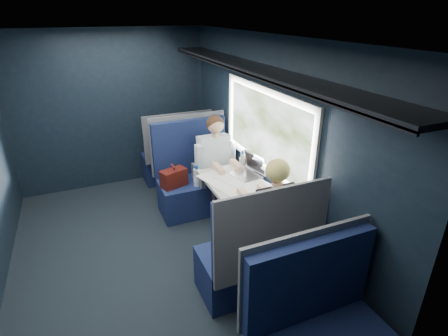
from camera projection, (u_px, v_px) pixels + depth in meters
name	position (u px, v px, depth m)	size (l,w,h in m)	color
ground	(149.00, 260.00, 3.84)	(2.80, 4.20, 0.01)	black
room_shell	(137.00, 132.00, 3.24)	(3.00, 4.40, 2.40)	black
table	(235.00, 189.00, 3.93)	(0.62, 1.00, 0.74)	#54565E
seat_bay_near	(195.00, 180.00, 4.69)	(1.04, 0.62, 1.26)	#0C1438
seat_bay_far	(256.00, 257.00, 3.24)	(1.04, 0.62, 1.26)	#0C1438
seat_row_front	(176.00, 156.00, 5.48)	(1.04, 0.51, 1.16)	#0C1438
seat_row_back	(317.00, 335.00, 2.47)	(1.04, 0.51, 1.16)	#0C1438
man	(217.00, 161.00, 4.52)	(0.53, 0.56, 1.32)	black
woman	(272.00, 214.00, 3.34)	(0.53, 0.56, 1.32)	black
papers	(234.00, 181.00, 3.94)	(0.53, 0.77, 0.01)	white
laptop	(250.00, 169.00, 4.06)	(0.33, 0.40, 0.27)	silver
bottle_small	(243.00, 159.00, 4.30)	(0.06, 0.06, 0.20)	silver
cup	(242.00, 161.00, 4.36)	(0.07, 0.07, 0.09)	white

